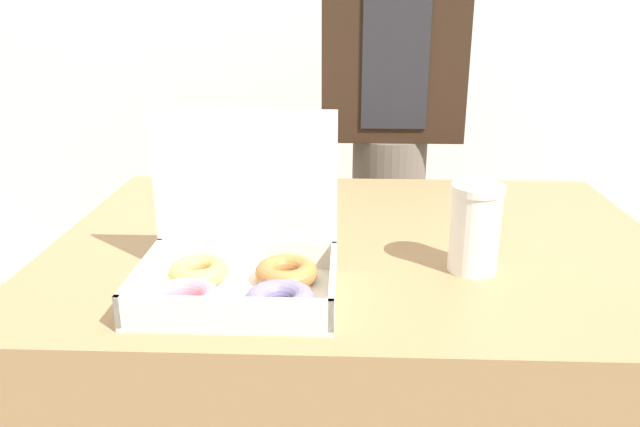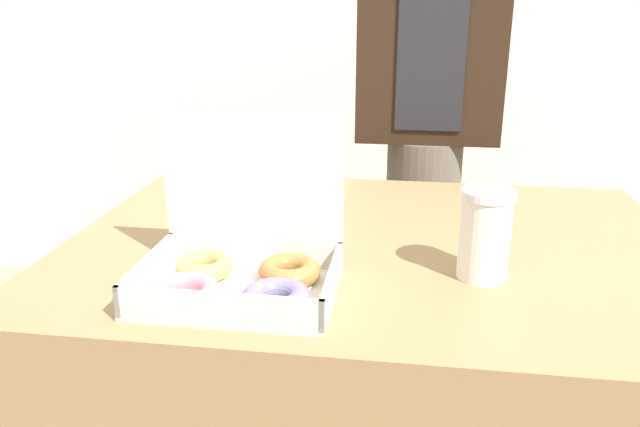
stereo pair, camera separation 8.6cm
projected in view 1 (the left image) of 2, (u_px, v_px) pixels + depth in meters
The scene contains 4 objects.
table at pixel (355, 419), 1.25m from camera, with size 1.08×0.79×0.78m.
donut_box at pixel (238, 269), 0.90m from camera, with size 0.28×0.23×0.26m.
coffee_cup at pixel (475, 228), 0.97m from camera, with size 0.08×0.08×0.14m.
person_customer at pixel (391, 117), 1.75m from camera, with size 0.38×0.22×1.57m.
Camera 1 is at (-0.03, -1.05, 1.18)m, focal length 35.00 mm.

